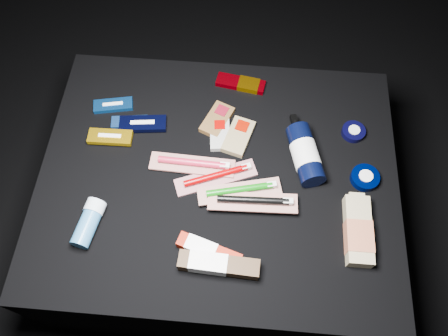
# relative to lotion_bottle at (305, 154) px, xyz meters

# --- Properties ---
(ground) EXTENTS (3.00, 3.00, 0.00)m
(ground) POSITION_rel_lotion_bottle_xyz_m (-0.23, -0.06, -0.43)
(ground) COLOR black
(ground) RESTS_ON ground
(cloth_table) EXTENTS (0.98, 0.78, 0.40)m
(cloth_table) POSITION_rel_lotion_bottle_xyz_m (-0.23, -0.06, -0.23)
(cloth_table) COLOR black
(cloth_table) RESTS_ON ground
(luna_bar_0) EXTENTS (0.12, 0.06, 0.01)m
(luna_bar_0) POSITION_rel_lotion_bottle_xyz_m (-0.56, 0.14, -0.03)
(luna_bar_0) COLOR #104995
(luna_bar_0) RESTS_ON cloth_table
(luna_bar_1) EXTENTS (0.11, 0.05, 0.01)m
(luna_bar_1) POSITION_rel_lotion_bottle_xyz_m (-0.50, 0.08, -0.03)
(luna_bar_1) COLOR #2257AA
(luna_bar_1) RESTS_ON cloth_table
(luna_bar_2) EXTENTS (0.14, 0.06, 0.02)m
(luna_bar_2) POSITION_rel_lotion_bottle_xyz_m (-0.46, 0.07, -0.02)
(luna_bar_2) COLOR black
(luna_bar_2) RESTS_ON cloth_table
(luna_bar_3) EXTENTS (0.12, 0.05, 0.02)m
(luna_bar_3) POSITION_rel_lotion_bottle_xyz_m (-0.55, 0.02, -0.02)
(luna_bar_3) COLOR #E1A80D
(luna_bar_3) RESTS_ON cloth_table
(clif_bar_0) EXTENTS (0.10, 0.13, 0.02)m
(clif_bar_0) POSITION_rel_lotion_bottle_xyz_m (-0.25, 0.11, -0.03)
(clif_bar_0) COLOR brown
(clif_bar_0) RESTS_ON cloth_table
(clif_bar_1) EXTENTS (0.07, 0.11, 0.02)m
(clif_bar_1) POSITION_rel_lotion_bottle_xyz_m (-0.24, 0.06, -0.03)
(clif_bar_1) COLOR #A3A39C
(clif_bar_1) RESTS_ON cloth_table
(clif_bar_2) EXTENTS (0.09, 0.13, 0.02)m
(clif_bar_2) POSITION_rel_lotion_bottle_xyz_m (-0.18, 0.06, -0.02)
(clif_bar_2) COLOR olive
(clif_bar_2) RESTS_ON cloth_table
(power_bar) EXTENTS (0.15, 0.07, 0.02)m
(power_bar) POSITION_rel_lotion_bottle_xyz_m (-0.18, 0.25, -0.03)
(power_bar) COLOR #7C0008
(power_bar) RESTS_ON cloth_table
(lotion_bottle) EXTENTS (0.11, 0.22, 0.07)m
(lotion_bottle) POSITION_rel_lotion_bottle_xyz_m (0.00, 0.00, 0.00)
(lotion_bottle) COLOR black
(lotion_bottle) RESTS_ON cloth_table
(cream_tin_upper) EXTENTS (0.07, 0.07, 0.02)m
(cream_tin_upper) POSITION_rel_lotion_bottle_xyz_m (0.14, 0.10, -0.03)
(cream_tin_upper) COLOR black
(cream_tin_upper) RESTS_ON cloth_table
(cream_tin_lower) EXTENTS (0.08, 0.08, 0.02)m
(cream_tin_lower) POSITION_rel_lotion_bottle_xyz_m (0.16, -0.05, -0.02)
(cream_tin_lower) COLOR black
(cream_tin_lower) RESTS_ON cloth_table
(bodywash_bottle) EXTENTS (0.07, 0.19, 0.04)m
(bodywash_bottle) POSITION_rel_lotion_bottle_xyz_m (0.13, -0.21, -0.02)
(bodywash_bottle) COLOR tan
(bodywash_bottle) RESTS_ON cloth_table
(deodorant_stick) EXTENTS (0.07, 0.13, 0.05)m
(deodorant_stick) POSITION_rel_lotion_bottle_xyz_m (-0.55, -0.24, -0.01)
(deodorant_stick) COLOR teal
(deodorant_stick) RESTS_ON cloth_table
(toothbrush_pack_0) EXTENTS (0.23, 0.13, 0.03)m
(toothbrush_pack_0) POSITION_rel_lotion_bottle_xyz_m (-0.23, -0.07, -0.03)
(toothbrush_pack_0) COLOR #A9A29D
(toothbrush_pack_0) RESTS_ON cloth_table
(toothbrush_pack_1) EXTENTS (0.23, 0.06, 0.03)m
(toothbrush_pack_1) POSITION_rel_lotion_bottle_xyz_m (-0.30, -0.04, -0.02)
(toothbrush_pack_1) COLOR #ABA49F
(toothbrush_pack_1) RESTS_ON cloth_table
(toothbrush_pack_2) EXTENTS (0.23, 0.10, 0.02)m
(toothbrush_pack_2) POSITION_rel_lotion_bottle_xyz_m (-0.17, -0.12, -0.01)
(toothbrush_pack_2) COLOR #ADA8A2
(toothbrush_pack_2) RESTS_ON cloth_table
(toothbrush_pack_3) EXTENTS (0.23, 0.06, 0.03)m
(toothbrush_pack_3) POSITION_rel_lotion_bottle_xyz_m (-0.13, -0.15, -0.00)
(toothbrush_pack_3) COLOR #ACA6A0
(toothbrush_pack_3) RESTS_ON cloth_table
(toothpaste_carton_red) EXTENTS (0.17, 0.08, 0.03)m
(toothpaste_carton_red) POSITION_rel_lotion_bottle_xyz_m (-0.24, -0.28, -0.02)
(toothpaste_carton_red) COLOR #8A1000
(toothpaste_carton_red) RESTS_ON cloth_table
(toothpaste_carton_green) EXTENTS (0.20, 0.05, 0.04)m
(toothpaste_carton_green) POSITION_rel_lotion_bottle_xyz_m (-0.22, -0.32, -0.01)
(toothpaste_carton_green) COLOR #301E0F
(toothpaste_carton_green) RESTS_ON cloth_table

